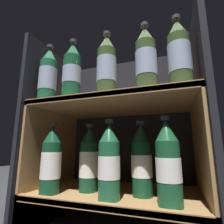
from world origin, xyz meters
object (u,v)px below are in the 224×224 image
Objects in this scene: bottle_upper_front_1 at (72,72)px; bottle_lower_front_0 at (51,161)px; bottle_lower_back_0 at (89,160)px; bottle_lower_front_2 at (168,164)px; bottle_upper_front_3 at (146,60)px; bottle_lower_back_1 at (142,161)px; bottle_upper_front_4 at (179,55)px; bottle_lower_front_1 at (109,162)px; bottle_upper_front_2 at (107,67)px; bottle_upper_front_0 at (48,76)px.

bottle_lower_front_0 is (-0.08, 0.00, -0.38)m from bottle_upper_front_1.
bottle_lower_front_2 is at bearing -14.91° from bottle_lower_back_0.
bottle_lower_front_0 is 1.00× the size of bottle_lower_back_0.
bottle_upper_front_3 is 0.39m from bottle_lower_back_1.
bottle_lower_front_0 is (-0.52, 0.00, -0.38)m from bottle_upper_front_4.
bottle_lower_front_0 is at bearing 180.00° from bottle_upper_front_1.
bottle_upper_front_4 is 0.42m from bottle_lower_back_1.
bottle_lower_front_1 is 0.21m from bottle_lower_front_2.
bottle_upper_front_2 is at bearing 180.00° from bottle_upper_front_3.
bottle_upper_front_1 is 0.16m from bottle_upper_front_2.
bottle_upper_front_0 is at bearing 180.00° from bottle_upper_front_3.
bottle_lower_front_2 is (0.46, -0.00, 0.00)m from bottle_lower_front_0.
bottle_lower_front_1 is at bearing -0.00° from bottle_upper_front_2.
bottle_lower_back_0 and bottle_lower_back_1 have the same top height.
bottle_upper_front_1 reaches higher than bottle_lower_front_0.
bottle_upper_front_2 is 1.00× the size of bottle_lower_back_0.
bottle_upper_front_1 is 0.48m from bottle_lower_back_1.
bottle_upper_front_4 is at bearing -12.67° from bottle_lower_back_0.
bottle_lower_front_0 is at bearing 0.00° from bottle_upper_front_0.
bottle_lower_front_0 is at bearing 180.00° from bottle_upper_front_3.
bottle_upper_front_4 is (0.28, -0.00, -0.00)m from bottle_upper_front_2.
bottle_upper_front_2 is 1.00× the size of bottle_upper_front_4.
bottle_lower_back_1 is (-0.05, 0.09, -0.38)m from bottle_upper_front_3.
bottle_lower_back_0 is (-0.12, 0.09, -0.38)m from bottle_upper_front_2.
bottle_upper_front_4 is 1.00× the size of bottle_lower_front_2.
bottle_lower_back_0 is at bearing 145.16° from bottle_lower_front_1.
bottle_lower_back_0 is at bearing 162.19° from bottle_upper_front_3.
bottle_lower_front_0 is 0.46m from bottle_lower_front_2.
bottle_upper_front_1 is 0.39m from bottle_lower_back_0.
bottle_lower_back_0 is at bearing 165.09° from bottle_lower_front_2.
bottle_upper_front_4 is 0.46m from bottle_lower_front_1.
bottle_lower_front_0 is 0.16m from bottle_lower_back_0.
bottle_lower_front_0 is 1.00× the size of bottle_lower_back_1.
bottle_upper_front_3 is at bearing -0.00° from bottle_upper_front_2.
bottle_lower_front_0 is (0.05, 0.00, -0.38)m from bottle_upper_front_0.
bottle_lower_front_2 is (-0.06, 0.00, -0.38)m from bottle_upper_front_4.
bottle_lower_back_0 is (-0.33, 0.09, -0.00)m from bottle_lower_front_2.
bottle_lower_front_0 is 1.00× the size of bottle_lower_front_2.
bottle_lower_front_2 is at bearing -40.77° from bottle_lower_back_1.
bottle_upper_front_0 is 0.38m from bottle_lower_front_0.
bottle_lower_front_2 is 1.00× the size of bottle_lower_back_1.
bottle_lower_front_2 is at bearing -0.00° from bottle_lower_front_0.
bottle_upper_front_3 is at bearing 180.00° from bottle_upper_front_4.
bottle_upper_front_2 is at bearing -142.36° from bottle_lower_back_1.
bottle_upper_front_4 is at bearing 0.00° from bottle_upper_front_3.
bottle_upper_front_0 is 0.29m from bottle_upper_front_2.
bottle_upper_front_2 is (0.16, -0.00, -0.00)m from bottle_upper_front_1.
bottle_upper_front_4 is 1.00× the size of bottle_lower_front_0.
bottle_lower_back_1 is (0.28, 0.09, -0.38)m from bottle_upper_front_1.
bottle_upper_front_2 is 0.44m from bottle_lower_front_2.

